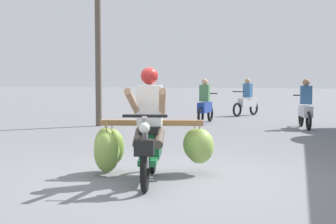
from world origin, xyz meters
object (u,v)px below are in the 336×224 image
Objects in this scene: motorbike_distant_ahead_right at (205,105)px; motorbike_distant_far_ahead at (247,101)px; motorbike_distant_ahead_left at (305,109)px; motorbike_main_loaded at (146,141)px; utility_pole at (98,37)px.

motorbike_distant_far_ahead is at bearing 73.99° from motorbike_distant_ahead_right.
motorbike_distant_far_ahead is at bearing 115.85° from motorbike_distant_ahead_left.
utility_pole reaches higher than motorbike_main_loaded.
utility_pole reaches higher than motorbike_distant_far_ahead.
utility_pole is at bearing -150.08° from motorbike_distant_ahead_right.
utility_pole is (-3.62, 6.76, 2.12)m from motorbike_main_loaded.
motorbike_main_loaded is 1.17× the size of motorbike_distant_ahead_left.
motorbike_distant_far_ahead is at bearing 52.50° from utility_pole.
motorbike_main_loaded reaches higher than motorbike_distant_ahead_left.
utility_pole reaches higher than motorbike_distant_ahead_left.
motorbike_distant_far_ahead is 6.66m from utility_pole.
motorbike_main_loaded is at bearing -107.05° from motorbike_distant_ahead_left.
utility_pole is at bearing -172.75° from motorbike_distant_ahead_left.
motorbike_main_loaded is 1.16× the size of motorbike_distant_ahead_right.
motorbike_main_loaded is 7.95m from utility_pole.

